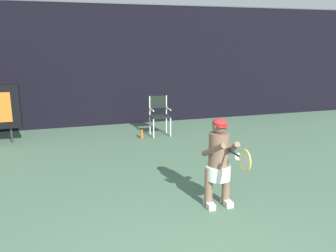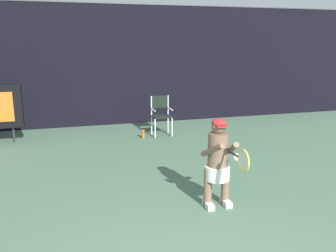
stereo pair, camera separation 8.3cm
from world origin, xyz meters
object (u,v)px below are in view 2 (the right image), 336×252
Objects in this scene: tennis_racket at (243,160)px; water_bottle at (143,134)px; umpire_chair at (161,113)px; tennis_player at (218,160)px.

water_bottle is at bearing 108.16° from tennis_racket.
tennis_player reaches higher than umpire_chair.
tennis_player is at bearing -93.42° from umpire_chair.
umpire_chair is 4.08× the size of water_bottle.
umpire_chair reaches higher than water_bottle.
tennis_racket reaches higher than umpire_chair.
umpire_chair is 1.79× the size of tennis_racket.
umpire_chair is at bearing 86.58° from tennis_player.
tennis_racket is (-0.21, -5.15, 0.36)m from umpire_chair.
water_bottle is 4.99m from tennis_racket.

